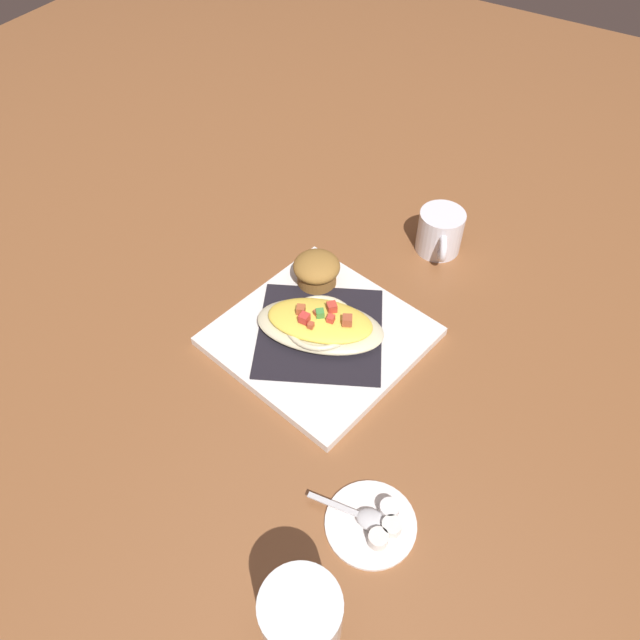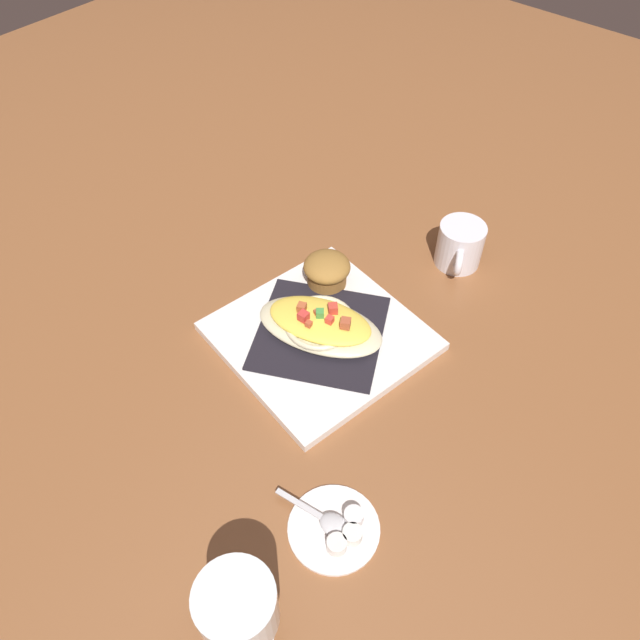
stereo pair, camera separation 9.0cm
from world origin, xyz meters
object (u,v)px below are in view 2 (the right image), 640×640
(muffin, at_px, (327,270))
(creamer_cup_0, at_px, (337,544))
(stemmed_glass, at_px, (237,609))
(spoon, at_px, (330,522))
(coffee_mug, at_px, (459,247))
(creamer_cup_1, at_px, (352,535))
(creamer_saucer, at_px, (334,528))
(square_plate, at_px, (320,336))
(creamer_cup_2, at_px, (354,517))
(gratin_dish, at_px, (320,324))

(muffin, distance_m, creamer_cup_0, 0.43)
(stemmed_glass, bearing_deg, spoon, 91.51)
(coffee_mug, relative_size, creamer_cup_1, 4.14)
(creamer_saucer, relative_size, creamer_cup_1, 4.64)
(stemmed_glass, bearing_deg, muffin, 120.38)
(coffee_mug, height_order, creamer_cup_0, coffee_mug)
(creamer_cup_0, relative_size, creamer_cup_1, 1.00)
(square_plate, xyz_separation_m, creamer_cup_1, (0.23, -0.21, 0.01))
(stemmed_glass, relative_size, creamer_cup_0, 4.92)
(creamer_cup_1, bearing_deg, creamer_cup_2, 124.44)
(creamer_saucer, height_order, creamer_cup_0, creamer_cup_0)
(gratin_dish, distance_m, creamer_cup_1, 0.31)
(stemmed_glass, xyz_separation_m, creamer_cup_2, (0.01, 0.17, -0.06))
(muffin, height_order, creamer_cup_0, muffin)
(stemmed_glass, height_order, creamer_cup_0, stemmed_glass)
(muffin, height_order, coffee_mug, coffee_mug)
(square_plate, relative_size, creamer_saucer, 2.45)
(creamer_saucer, xyz_separation_m, creamer_cup_2, (0.01, 0.02, 0.01))
(creamer_saucer, bearing_deg, spoon, -171.35)
(coffee_mug, height_order, stemmed_glass, stemmed_glass)
(creamer_cup_2, bearing_deg, creamer_saucer, -119.78)
(stemmed_glass, distance_m, creamer_cup_2, 0.18)
(gratin_dish, height_order, creamer_cup_1, gratin_dish)
(muffin, xyz_separation_m, coffee_mug, (0.13, 0.19, -0.01))
(stemmed_glass, bearing_deg, creamer_saucer, 89.54)
(muffin, relative_size, creamer_cup_1, 3.09)
(creamer_cup_1, bearing_deg, spoon, -171.35)
(muffin, bearing_deg, coffee_mug, 56.80)
(square_plate, distance_m, creamer_cup_1, 0.31)
(muffin, xyz_separation_m, creamer_saucer, (0.26, -0.30, -0.04))
(coffee_mug, xyz_separation_m, creamer_saucer, (0.14, -0.49, -0.03))
(spoon, relative_size, creamer_cup_2, 4.23)
(coffee_mug, xyz_separation_m, creamer_cup_0, (0.16, -0.51, -0.02))
(creamer_cup_2, bearing_deg, stemmed_glass, -94.57)
(muffin, relative_size, creamer_cup_2, 3.09)
(gratin_dish, xyz_separation_m, stemmed_glass, (0.20, -0.36, 0.04))
(square_plate, distance_m, creamer_cup_2, 0.29)
(spoon, height_order, creamer_cup_1, creamer_cup_1)
(gratin_dish, distance_m, muffin, 0.11)
(gratin_dish, xyz_separation_m, muffin, (-0.06, 0.09, 0.01))
(stemmed_glass, bearing_deg, square_plate, 119.28)
(coffee_mug, xyz_separation_m, stemmed_glass, (0.14, -0.64, 0.05))
(square_plate, xyz_separation_m, creamer_cup_2, (0.22, -0.19, 0.01))
(creamer_cup_0, height_order, creamer_cup_1, same)
(gratin_dish, xyz_separation_m, coffee_mug, (0.06, 0.28, -0.00))
(gratin_dish, relative_size, muffin, 2.88)
(muffin, bearing_deg, creamer_cup_1, -45.73)
(creamer_saucer, bearing_deg, coffee_mug, 105.79)
(creamer_cup_1, relative_size, creamer_cup_2, 1.00)
(coffee_mug, xyz_separation_m, spoon, (0.13, -0.49, -0.02))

